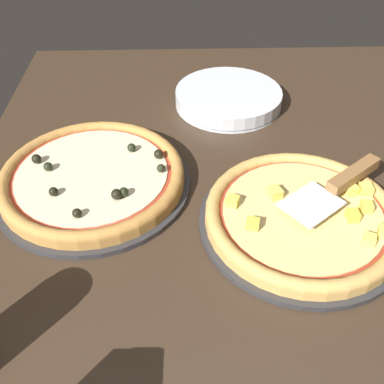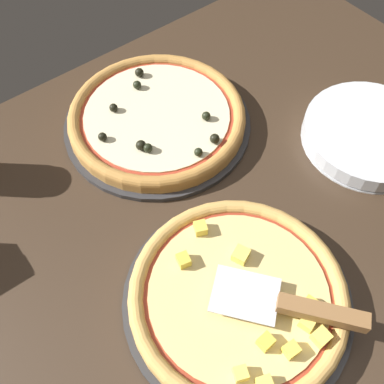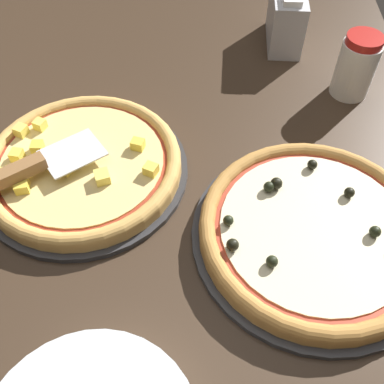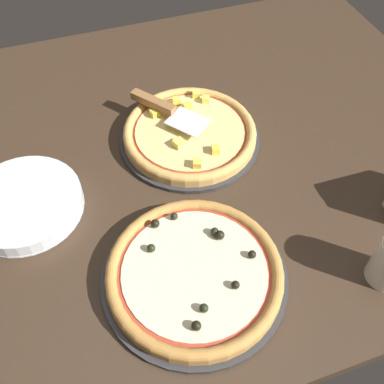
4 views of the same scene
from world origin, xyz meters
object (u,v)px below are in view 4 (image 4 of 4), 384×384
Objects in this scene: serving_spatula at (161,106)px; pizza_front at (190,132)px; plate_stack at (25,204)px; pizza_back at (194,272)px.

pizza_front is at bearing 121.93° from serving_spatula.
plate_stack is (38.97, 8.28, -0.65)cm from pizza_front.
pizza_front reaches higher than plate_stack.
serving_spatula reaches higher than pizza_back.
pizza_back is at bearing 136.13° from plate_stack.
pizza_front is 1.30× the size of plate_stack.
serving_spatula reaches higher than plate_stack.
pizza_front is 39.85cm from plate_stack.
plate_stack is at bearing 24.68° from serving_spatula.
serving_spatula is (4.66, -7.48, 3.09)cm from pizza_front.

